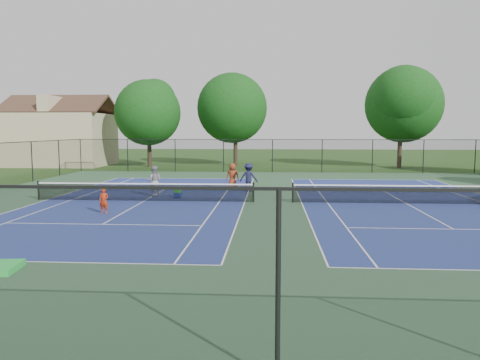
# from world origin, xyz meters

# --- Properties ---
(ground) EXTENTS (140.00, 140.00, 0.00)m
(ground) POSITION_xyz_m (0.00, 0.00, 0.00)
(ground) COLOR #234716
(ground) RESTS_ON ground
(court_pad) EXTENTS (36.00, 36.00, 0.01)m
(court_pad) POSITION_xyz_m (0.00, 0.00, 0.00)
(court_pad) COLOR #2B4D34
(court_pad) RESTS_ON ground
(tennis_court_left) EXTENTS (12.00, 23.83, 1.07)m
(tennis_court_left) POSITION_xyz_m (-7.00, 0.00, 0.10)
(tennis_court_left) COLOR navy
(tennis_court_left) RESTS_ON ground
(tennis_court_right) EXTENTS (12.00, 23.83, 1.07)m
(tennis_court_right) POSITION_xyz_m (7.00, 0.00, 0.10)
(tennis_court_right) COLOR navy
(tennis_court_right) RESTS_ON ground
(perimeter_fence) EXTENTS (36.08, 36.08, 3.02)m
(perimeter_fence) POSITION_xyz_m (0.00, 0.00, 1.60)
(perimeter_fence) COLOR black
(perimeter_fence) RESTS_ON ground
(tree_back_a) EXTENTS (6.80, 6.80, 9.15)m
(tree_back_a) POSITION_xyz_m (-13.00, 24.00, 6.04)
(tree_back_a) COLOR #2D2116
(tree_back_a) RESTS_ON ground
(tree_back_b) EXTENTS (7.60, 7.60, 10.03)m
(tree_back_b) POSITION_xyz_m (-4.00, 26.00, 6.60)
(tree_back_b) COLOR #2D2116
(tree_back_b) RESTS_ON ground
(tree_back_d) EXTENTS (7.80, 7.80, 10.37)m
(tree_back_d) POSITION_xyz_m (13.00, 24.00, 6.82)
(tree_back_d) COLOR #2D2116
(tree_back_d) RESTS_ON ground
(clapboard_house) EXTENTS (10.80, 8.10, 7.65)m
(clapboard_house) POSITION_xyz_m (-23.00, 25.00, 3.09)
(clapboard_house) COLOR tan
(clapboard_house) RESTS_ON ground
(child_player) EXTENTS (0.45, 0.30, 1.20)m
(child_player) POSITION_xyz_m (-7.83, -3.90, 0.60)
(child_player) COLOR red
(child_player) RESTS_ON ground
(instructor) EXTENTS (0.92, 0.74, 1.78)m
(instructor) POSITION_xyz_m (-6.91, 1.84, 0.89)
(instructor) COLOR gray
(instructor) RESTS_ON ground
(bystander_b) EXTENTS (1.25, 0.84, 1.80)m
(bystander_b) POSITION_xyz_m (-1.52, 4.35, 0.90)
(bystander_b) COLOR #181835
(bystander_b) RESTS_ON ground
(bystander_c) EXTENTS (0.88, 0.61, 1.72)m
(bystander_c) POSITION_xyz_m (-2.61, 5.20, 0.86)
(bystander_c) COLOR maroon
(bystander_c) RESTS_ON ground
(ball_crate) EXTENTS (0.45, 0.39, 0.31)m
(ball_crate) POSITION_xyz_m (-5.43, 1.30, 0.16)
(ball_crate) COLOR navy
(ball_crate) RESTS_ON ground
(ball_hopper) EXTENTS (0.38, 0.33, 0.37)m
(ball_hopper) POSITION_xyz_m (-5.43, 1.30, 0.50)
(ball_hopper) COLOR green
(ball_hopper) RESTS_ON ball_crate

